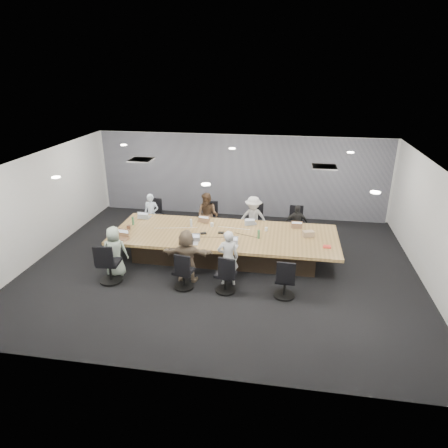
% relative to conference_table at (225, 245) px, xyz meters
% --- Properties ---
extents(floor, '(10.00, 8.00, 0.00)m').
position_rel_conference_table_xyz_m(floor, '(0.00, -0.50, -0.40)').
color(floor, black).
rests_on(floor, ground).
extents(ceiling, '(10.00, 8.00, 0.00)m').
position_rel_conference_table_xyz_m(ceiling, '(0.00, -0.50, 2.40)').
color(ceiling, white).
rests_on(ceiling, wall_back).
extents(wall_back, '(10.00, 0.00, 2.80)m').
position_rel_conference_table_xyz_m(wall_back, '(0.00, 3.50, 1.00)').
color(wall_back, silver).
rests_on(wall_back, ground).
extents(wall_front, '(10.00, 0.00, 2.80)m').
position_rel_conference_table_xyz_m(wall_front, '(0.00, -4.50, 1.00)').
color(wall_front, silver).
rests_on(wall_front, ground).
extents(wall_left, '(0.00, 8.00, 2.80)m').
position_rel_conference_table_xyz_m(wall_left, '(-5.00, -0.50, 1.00)').
color(wall_left, silver).
rests_on(wall_left, ground).
extents(wall_right, '(0.00, 8.00, 2.80)m').
position_rel_conference_table_xyz_m(wall_right, '(5.00, -0.50, 1.00)').
color(wall_right, silver).
rests_on(wall_right, ground).
extents(curtain, '(9.80, 0.04, 2.80)m').
position_rel_conference_table_xyz_m(curtain, '(0.00, 3.42, 1.00)').
color(curtain, slate).
rests_on(curtain, ground).
extents(conference_table, '(6.00, 2.20, 0.74)m').
position_rel_conference_table_xyz_m(conference_table, '(0.00, 0.00, 0.00)').
color(conference_table, '#302419').
rests_on(conference_table, ground).
extents(chair_0, '(0.57, 0.57, 0.74)m').
position_rel_conference_table_xyz_m(chair_0, '(-2.52, 1.70, -0.03)').
color(chair_0, black).
rests_on(chair_0, ground).
extents(chair_1, '(0.52, 0.52, 0.75)m').
position_rel_conference_table_xyz_m(chair_1, '(-0.74, 1.70, -0.03)').
color(chair_1, black).
rests_on(chair_1, ground).
extents(chair_2, '(0.62, 0.62, 0.77)m').
position_rel_conference_table_xyz_m(chair_2, '(0.64, 1.70, -0.02)').
color(chair_2, black).
rests_on(chair_2, ground).
extents(chair_3, '(0.53, 0.53, 0.76)m').
position_rel_conference_table_xyz_m(chair_3, '(1.91, 1.70, -0.02)').
color(chair_3, black).
rests_on(chair_3, ground).
extents(chair_4, '(0.63, 0.63, 0.86)m').
position_rel_conference_table_xyz_m(chair_4, '(-2.55, -1.70, 0.03)').
color(chair_4, black).
rests_on(chair_4, ground).
extents(chair_5, '(0.58, 0.58, 0.73)m').
position_rel_conference_table_xyz_m(chair_5, '(-0.70, -1.70, -0.04)').
color(chair_5, black).
rests_on(chair_5, ground).
extents(chair_6, '(0.61, 0.61, 0.74)m').
position_rel_conference_table_xyz_m(chair_6, '(0.30, -1.70, -0.03)').
color(chair_6, black).
rests_on(chair_6, ground).
extents(chair_7, '(0.53, 0.53, 0.77)m').
position_rel_conference_table_xyz_m(chair_7, '(1.66, -1.70, -0.02)').
color(chair_7, black).
rests_on(chair_7, ground).
extents(person_0, '(0.49, 0.34, 1.28)m').
position_rel_conference_table_xyz_m(person_0, '(-2.52, 1.35, 0.24)').
color(person_0, silver).
rests_on(person_0, ground).
extents(laptop_0, '(0.35, 0.24, 0.02)m').
position_rel_conference_table_xyz_m(laptop_0, '(-2.52, 0.80, 0.35)').
color(laptop_0, '#B2B2B7').
rests_on(laptop_0, conference_table).
extents(person_1, '(0.76, 0.64, 1.40)m').
position_rel_conference_table_xyz_m(person_1, '(-0.74, 1.35, 0.30)').
color(person_1, '#453222').
rests_on(person_1, ground).
extents(laptop_1, '(0.38, 0.30, 0.02)m').
position_rel_conference_table_xyz_m(laptop_1, '(-0.74, 0.80, 0.35)').
color(laptop_1, '#8C6647').
rests_on(laptop_1, conference_table).
extents(person_2, '(0.91, 0.54, 1.37)m').
position_rel_conference_table_xyz_m(person_2, '(0.64, 1.35, 0.28)').
color(person_2, '#B0B0B0').
rests_on(person_2, ground).
extents(laptop_2, '(0.33, 0.26, 0.02)m').
position_rel_conference_table_xyz_m(laptop_2, '(0.64, 0.80, 0.35)').
color(laptop_2, '#B2B2B7').
rests_on(laptop_2, conference_table).
extents(person_3, '(0.72, 0.36, 1.19)m').
position_rel_conference_table_xyz_m(person_3, '(1.91, 1.35, 0.19)').
color(person_3, black).
rests_on(person_3, ground).
extents(laptop_3, '(0.31, 0.21, 0.02)m').
position_rel_conference_table_xyz_m(laptop_3, '(1.91, 0.80, 0.35)').
color(laptop_3, '#8C6647').
rests_on(laptop_3, conference_table).
extents(person_4, '(0.70, 0.53, 1.30)m').
position_rel_conference_table_xyz_m(person_4, '(-2.55, -1.35, 0.25)').
color(person_4, '#9CB19C').
rests_on(person_4, ground).
extents(laptop_4, '(0.34, 0.26, 0.02)m').
position_rel_conference_table_xyz_m(laptop_4, '(-2.55, -0.80, 0.35)').
color(laptop_4, '#8C6647').
rests_on(laptop_4, conference_table).
extents(person_5, '(1.27, 0.48, 1.34)m').
position_rel_conference_table_xyz_m(person_5, '(-0.70, -1.35, 0.27)').
color(person_5, brown).
rests_on(person_5, ground).
extents(laptop_5, '(0.33, 0.24, 0.02)m').
position_rel_conference_table_xyz_m(laptop_5, '(-0.70, -0.80, 0.35)').
color(laptop_5, '#B2B2B7').
rests_on(laptop_5, conference_table).
extents(person_6, '(0.57, 0.44, 1.40)m').
position_rel_conference_table_xyz_m(person_6, '(0.30, -1.35, 0.30)').
color(person_6, '#B8B8B8').
rests_on(person_6, ground).
extents(laptop_6, '(0.34, 0.25, 0.02)m').
position_rel_conference_table_xyz_m(laptop_6, '(0.30, -0.80, 0.35)').
color(laptop_6, '#B2B2B7').
rests_on(laptop_6, conference_table).
extents(bottle_green_left, '(0.07, 0.07, 0.23)m').
position_rel_conference_table_xyz_m(bottle_green_left, '(-2.65, 0.19, 0.46)').
color(bottle_green_left, '#3C7248').
rests_on(bottle_green_left, conference_table).
extents(bottle_green_right, '(0.07, 0.07, 0.23)m').
position_rel_conference_table_xyz_m(bottle_green_right, '(0.93, -0.18, 0.46)').
color(bottle_green_right, '#3C7248').
rests_on(bottle_green_right, conference_table).
extents(bottle_clear, '(0.08, 0.08, 0.21)m').
position_rel_conference_table_xyz_m(bottle_clear, '(-1.00, 0.34, 0.45)').
color(bottle_clear, silver).
rests_on(bottle_clear, conference_table).
extents(cup_white_far, '(0.10, 0.10, 0.11)m').
position_rel_conference_table_xyz_m(cup_white_far, '(-0.43, 0.42, 0.39)').
color(cup_white_far, white).
rests_on(cup_white_far, conference_table).
extents(cup_white_near, '(0.11, 0.11, 0.10)m').
position_rel_conference_table_xyz_m(cup_white_near, '(1.09, 0.35, 0.39)').
color(cup_white_near, white).
rests_on(cup_white_near, conference_table).
extents(mug_brown, '(0.12, 0.12, 0.12)m').
position_rel_conference_table_xyz_m(mug_brown, '(-2.65, -0.16, 0.40)').
color(mug_brown, brown).
rests_on(mug_brown, conference_table).
extents(mic_left, '(0.18, 0.16, 0.03)m').
position_rel_conference_table_xyz_m(mic_left, '(-0.56, -0.12, 0.35)').
color(mic_left, black).
rests_on(mic_left, conference_table).
extents(mic_right, '(0.16, 0.12, 0.03)m').
position_rel_conference_table_xyz_m(mic_right, '(-0.10, -0.01, 0.35)').
color(mic_right, black).
rests_on(mic_right, conference_table).
extents(stapler, '(0.18, 0.11, 0.07)m').
position_rel_conference_table_xyz_m(stapler, '(0.19, -0.28, 0.37)').
color(stapler, black).
rests_on(stapler, conference_table).
extents(canvas_bag, '(0.32, 0.25, 0.15)m').
position_rel_conference_table_xyz_m(canvas_bag, '(2.21, 0.15, 0.41)').
color(canvas_bag, tan).
rests_on(canvas_bag, conference_table).
extents(snack_packet, '(0.20, 0.14, 0.04)m').
position_rel_conference_table_xyz_m(snack_packet, '(2.65, -0.46, 0.36)').
color(snack_packet, '#E23D30').
rests_on(snack_packet, conference_table).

